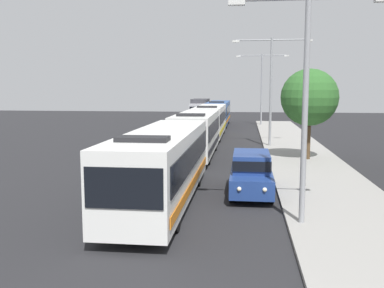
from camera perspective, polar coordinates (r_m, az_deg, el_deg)
The scene contains 10 objects.
bus_lead at distance 18.26m, azimuth -3.82°, elevation -2.51°, with size 2.58×11.95×3.21m.
bus_second_in_line at distance 30.62m, azimuth 0.59°, elevation 1.51°, with size 2.58×10.64×3.21m.
bus_middle at distance 42.54m, azimuth 2.40°, elevation 3.16°, with size 2.58×12.05×3.21m.
bus_fourth_in_line at distance 55.57m, azimuth 3.49°, elevation 4.15°, with size 2.58×11.99×3.21m.
white_suv at distance 20.03m, azimuth 7.76°, elevation -3.59°, with size 1.86×5.02×1.90m.
box_truck_oncoming at distance 64.46m, azimuth 1.02°, elevation 4.62°, with size 2.35×7.24×3.15m.
streetlamp_near at distance 15.25m, azimuth 14.69°, elevation 7.45°, with size 5.27×0.28×7.78m.
streetlamp_mid at distance 35.75m, azimuth 10.31°, elevation 8.23°, with size 6.23×0.28×8.62m.
streetlamp_far at distance 56.30m, azimuth 9.12°, elevation 8.08°, with size 6.54×0.28×8.88m.
roadside_tree at distance 29.43m, azimuth 15.12°, elevation 5.89°, with size 3.71×3.71×5.91m.
Camera 1 is at (2.09, -7.07, 4.83)m, focal length 40.75 mm.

